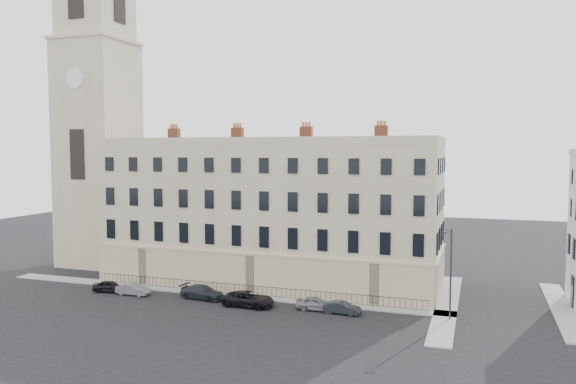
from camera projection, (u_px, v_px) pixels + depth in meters
name	position (u px, v px, depth m)	size (l,w,h in m)	color
ground	(288.00, 316.00, 48.98)	(160.00, 160.00, 0.00)	black
terrace	(271.00, 214.00, 61.64)	(36.22, 12.22, 17.00)	tan
church_tower	(98.00, 117.00, 70.46)	(8.00, 8.13, 44.00)	tan
pavement_terrace	(210.00, 293.00, 56.91)	(48.00, 2.00, 0.12)	gray
pavement_east_return	(447.00, 305.00, 52.34)	(2.00, 24.00, 0.12)	gray
pavement_adjacent	(562.00, 309.00, 51.01)	(2.00, 20.00, 0.12)	gray
railings	(248.00, 290.00, 55.97)	(35.00, 0.04, 0.96)	black
car_a	(110.00, 286.00, 57.32)	(1.40, 3.48, 1.19)	black
car_b	(133.00, 289.00, 56.19)	(1.22, 3.51, 1.16)	slate
car_c	(203.00, 292.00, 54.71)	(1.86, 4.57, 1.33)	#1F242A
car_d	(248.00, 299.00, 52.10)	(2.28, 4.94, 1.37)	black
car_e	(316.00, 304.00, 50.79)	(1.46, 3.62, 1.23)	slate
car_f	(342.00, 308.00, 49.71)	(1.16, 3.32, 1.09)	#1F232A
streetlamp	(450.00, 270.00, 47.36)	(0.71, 1.64, 7.89)	#302F34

